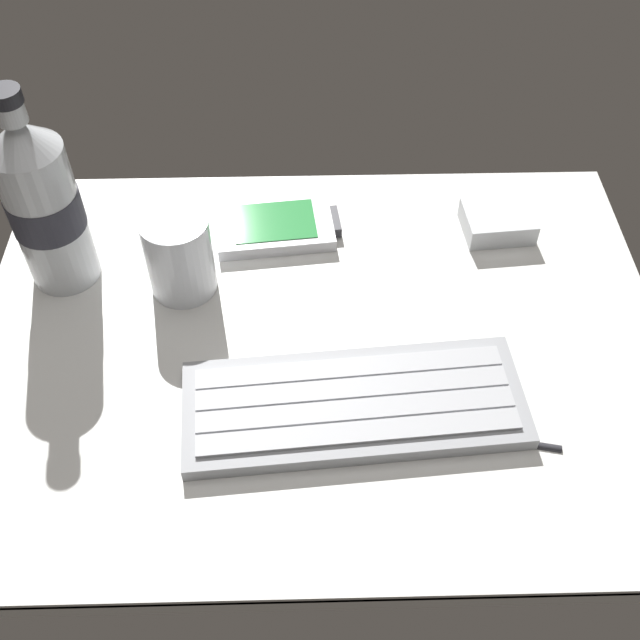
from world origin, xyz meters
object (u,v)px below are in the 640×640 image
at_px(handheld_device, 276,226).
at_px(charger_block, 498,222).
at_px(keyboard, 354,404).
at_px(water_bottle, 43,204).
at_px(juice_cup, 180,257).
at_px(stylus_pen, 504,438).

bearing_deg(handheld_device, charger_block, -0.86).
relative_size(keyboard, water_bottle, 1.43).
height_order(juice_cup, water_bottle, water_bottle).
distance_m(keyboard, water_bottle, 0.33).
distance_m(handheld_device, juice_cup, 0.12).
relative_size(juice_cup, water_bottle, 0.41).
bearing_deg(water_bottle, stylus_pen, -27.04).
bearing_deg(juice_cup, water_bottle, 170.16).
relative_size(keyboard, handheld_device, 2.24).
height_order(keyboard, water_bottle, water_bottle).
height_order(keyboard, handheld_device, keyboard).
distance_m(juice_cup, stylus_pen, 0.34).
xyz_separation_m(water_bottle, stylus_pen, (0.40, -0.20, -0.09)).
bearing_deg(stylus_pen, juice_cup, 158.99).
distance_m(keyboard, juice_cup, 0.22).
relative_size(charger_block, stylus_pen, 0.74).
distance_m(charger_block, stylus_pen, 0.26).
bearing_deg(charger_block, handheld_device, 179.14).
bearing_deg(stylus_pen, water_bottle, 165.08).
xyz_separation_m(handheld_device, water_bottle, (-0.21, -0.06, 0.08)).
height_order(water_bottle, stylus_pen, water_bottle).
relative_size(handheld_device, charger_block, 1.90).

